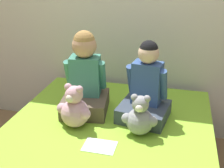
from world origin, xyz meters
TOP-DOWN VIEW (x-y plane):
  - wall_behind_bed at (0.00, 1.05)m, footprint 8.00×0.06m
  - child_on_left at (-0.23, 0.38)m, footprint 0.39×0.40m
  - child_on_right at (0.24, 0.38)m, footprint 0.40×0.38m
  - teddy_bear_held_by_left_child at (-0.23, 0.13)m, footprint 0.27×0.20m
  - teddy_bear_held_by_right_child at (0.23, 0.14)m, footprint 0.25×0.19m
  - sign_card at (0.01, -0.07)m, footprint 0.21×0.15m

SIDE VIEW (x-z plane):
  - sign_card at x=0.01m, z-range 0.52..0.52m
  - teddy_bear_held_by_right_child at x=0.23m, z-range 0.49..0.79m
  - teddy_bear_held_by_left_child at x=-0.23m, z-range 0.49..0.82m
  - child_on_right at x=0.24m, z-range 0.44..1.04m
  - child_on_left at x=-0.23m, z-range 0.46..1.10m
  - wall_behind_bed at x=0.00m, z-range 0.00..2.50m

